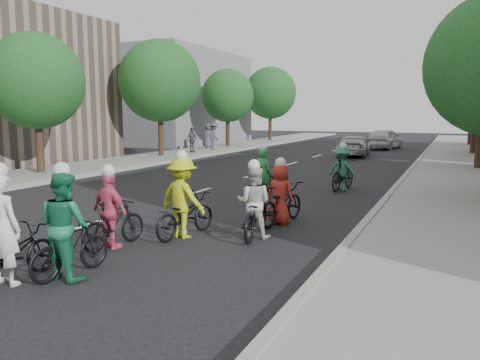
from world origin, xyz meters
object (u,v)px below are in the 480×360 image
Objects in this scene: cyclist_3 at (112,218)px; follow_car_lead at (354,146)px; cyclist_2 at (184,205)px; spectator_1 at (192,140)px; cyclist_7 at (343,172)px; cyclist_4 at (281,200)px; cyclist_6 at (255,209)px; spectator_0 at (214,136)px; spectator_2 at (208,136)px; cyclist_0 at (8,245)px; cyclist_5 at (263,178)px; follow_car_trail at (384,139)px; cyclist_1 at (67,234)px.

cyclist_3 reaches higher than follow_car_lead.
spectator_1 is (-10.27, 17.67, 0.27)m from cyclist_2.
spectator_1 reaches higher than cyclist_7.
follow_car_lead is (-2.05, 18.87, 0.06)m from cyclist_4.
cyclist_6 is 1.06× the size of spectator_0.
spectator_2 is at bearing -47.27° from cyclist_4.
cyclist_7 is at bearing -82.96° from cyclist_4.
cyclist_0 is 0.94× the size of cyclist_6.
cyclist_7 is 1.06× the size of spectator_2.
spectator_0 is at bearing -36.80° from cyclist_7.
cyclist_5 is 15.73m from spectator_1.
follow_car_trail reaches higher than follow_car_lead.
spectator_0 is at bearing 2.03° from follow_car_lead.
cyclist_1 reaches higher than spectator_1.
cyclist_0 is 1.07× the size of spectator_2.
cyclist_7 is at bearing -102.84° from cyclist_6.
follow_car_trail is at bearing -76.17° from cyclist_7.
cyclist_1 is 1.00× the size of cyclist_2.
cyclist_2 is at bearing -88.63° from cyclist_1.
cyclist_0 reaches higher than follow_car_trail.
cyclist_2 is 1.53m from cyclist_6.
cyclist_6 is at bearing -144.63° from spectator_2.
follow_car_lead is (-1.95, 20.26, 0.03)m from cyclist_6.
cyclist_1 is 3.99m from cyclist_6.
spectator_0 reaches higher than spectator_1.
cyclist_1 is 0.42× the size of follow_car_trail.
spectator_2 is at bearing -67.84° from cyclist_0.
cyclist_1 reaches higher than cyclist_2.
follow_car_trail is (1.15, 29.13, 0.15)m from cyclist_3.
spectator_1 is at bearing -30.32° from cyclist_7.
spectator_1 is at bearing 52.92° from follow_car_trail.
cyclist_0 reaches higher than spectator_1.
cyclist_6 reaches higher than cyclist_3.
follow_car_trail is (1.33, 31.34, 0.15)m from cyclist_0.
cyclist_6 is at bearing -159.83° from spectator_0.
spectator_0 reaches higher than follow_car_trail.
cyclist_3 is 1.00× the size of cyclist_5.
spectator_2 is (-0.82, 3.63, 0.08)m from spectator_1.
cyclist_4 reaches higher than follow_car_trail.
spectator_2 is (-12.80, 13.74, 0.39)m from cyclist_7.
spectator_1 reaches higher than cyclist_4.
spectator_0 is (-8.94, 21.03, 0.50)m from cyclist_3.
cyclist_2 reaches higher than cyclist_5.
cyclist_7 is 0.42× the size of follow_car_trail.
cyclist_7 is (2.74, 11.07, 0.04)m from cyclist_0.
cyclist_3 is 4.06m from cyclist_4.
follow_car_lead is at bearing 91.74° from follow_car_trail.
cyclist_5 is 0.82× the size of cyclist_6.
cyclist_2 is (1.03, 3.50, 0.08)m from cyclist_0.
cyclist_7 is 1.16× the size of spectator_1.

